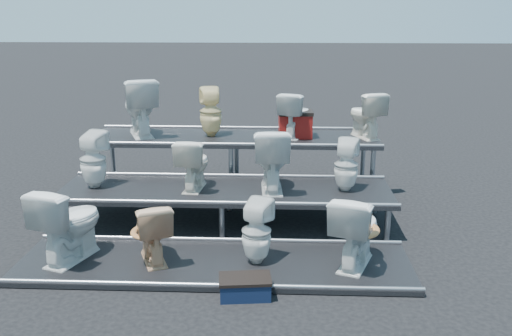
{
  "coord_description": "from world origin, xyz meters",
  "views": [
    {
      "loc": [
        0.7,
        -6.89,
        2.68
      ],
      "look_at": [
        0.38,
        0.1,
        0.71
      ],
      "focal_mm": 40.0,
      "sensor_mm": 36.0,
      "label": 1
    }
  ],
  "objects_px": {
    "toilet_3": "(356,230)",
    "toilet_4": "(93,160)",
    "step_stool": "(245,288)",
    "toilet_8": "(140,107)",
    "toilet_5": "(193,164)",
    "red_crate": "(295,126)",
    "toilet_7": "(346,165)",
    "toilet_10": "(296,115)",
    "toilet_9": "(211,112)",
    "toilet_1": "(152,231)",
    "toilet_11": "(366,115)",
    "toilet_0": "(69,223)",
    "toilet_6": "(271,159)",
    "toilet_2": "(257,232)"
  },
  "relations": [
    {
      "from": "toilet_7",
      "to": "toilet_8",
      "type": "height_order",
      "value": "toilet_8"
    },
    {
      "from": "toilet_1",
      "to": "toilet_4",
      "type": "xyz_separation_m",
      "value": [
        -1.02,
        1.3,
        0.43
      ]
    },
    {
      "from": "toilet_1",
      "to": "toilet_3",
      "type": "height_order",
      "value": "toilet_3"
    },
    {
      "from": "toilet_2",
      "to": "toilet_0",
      "type": "bearing_deg",
      "value": 20.45
    },
    {
      "from": "toilet_5",
      "to": "step_stool",
      "type": "xyz_separation_m",
      "value": [
        0.78,
        -1.95,
        -0.7
      ]
    },
    {
      "from": "toilet_4",
      "to": "toilet_11",
      "type": "xyz_separation_m",
      "value": [
        3.6,
        1.3,
        0.37
      ]
    },
    {
      "from": "step_stool",
      "to": "toilet_8",
      "type": "bearing_deg",
      "value": 111.81
    },
    {
      "from": "toilet_3",
      "to": "toilet_4",
      "type": "bearing_deg",
      "value": -1.44
    },
    {
      "from": "toilet_0",
      "to": "toilet_2",
      "type": "xyz_separation_m",
      "value": [
        2.0,
        0.0,
        -0.07
      ]
    },
    {
      "from": "toilet_9",
      "to": "red_crate",
      "type": "xyz_separation_m",
      "value": [
        1.23,
        -0.01,
        -0.19
      ]
    },
    {
      "from": "toilet_4",
      "to": "toilet_10",
      "type": "height_order",
      "value": "toilet_10"
    },
    {
      "from": "toilet_6",
      "to": "red_crate",
      "type": "bearing_deg",
      "value": -107.39
    },
    {
      "from": "toilet_4",
      "to": "step_stool",
      "type": "xyz_separation_m",
      "value": [
        2.06,
        -1.95,
        -0.74
      ]
    },
    {
      "from": "toilet_0",
      "to": "toilet_11",
      "type": "height_order",
      "value": "toilet_11"
    },
    {
      "from": "toilet_2",
      "to": "toilet_6",
      "type": "bearing_deg",
      "value": -75.14
    },
    {
      "from": "toilet_5",
      "to": "toilet_0",
      "type": "bearing_deg",
      "value": 53.51
    },
    {
      "from": "toilet_2",
      "to": "toilet_3",
      "type": "bearing_deg",
      "value": -159.55
    },
    {
      "from": "toilet_6",
      "to": "toilet_10",
      "type": "xyz_separation_m",
      "value": [
        0.33,
        1.3,
        0.33
      ]
    },
    {
      "from": "toilet_5",
      "to": "toilet_11",
      "type": "relative_size",
      "value": 0.98
    },
    {
      "from": "toilet_5",
      "to": "toilet_7",
      "type": "relative_size",
      "value": 0.99
    },
    {
      "from": "step_stool",
      "to": "toilet_6",
      "type": "bearing_deg",
      "value": 77.37
    },
    {
      "from": "toilet_0",
      "to": "toilet_1",
      "type": "height_order",
      "value": "toilet_0"
    },
    {
      "from": "toilet_1",
      "to": "toilet_7",
      "type": "bearing_deg",
      "value": -171.35
    },
    {
      "from": "toilet_3",
      "to": "toilet_11",
      "type": "relative_size",
      "value": 1.17
    },
    {
      "from": "toilet_7",
      "to": "toilet_10",
      "type": "bearing_deg",
      "value": -50.88
    },
    {
      "from": "toilet_9",
      "to": "red_crate",
      "type": "relative_size",
      "value": 1.53
    },
    {
      "from": "toilet_4",
      "to": "toilet_11",
      "type": "height_order",
      "value": "toilet_11"
    },
    {
      "from": "toilet_3",
      "to": "toilet_4",
      "type": "relative_size",
      "value": 1.08
    },
    {
      "from": "toilet_1",
      "to": "red_crate",
      "type": "bearing_deg",
      "value": -143.31
    },
    {
      "from": "toilet_2",
      "to": "toilet_6",
      "type": "relative_size",
      "value": 0.87
    },
    {
      "from": "toilet_8",
      "to": "toilet_10",
      "type": "relative_size",
      "value": 1.29
    },
    {
      "from": "toilet_11",
      "to": "toilet_7",
      "type": "bearing_deg",
      "value": 52.03
    },
    {
      "from": "toilet_7",
      "to": "red_crate",
      "type": "xyz_separation_m",
      "value": [
        -0.61,
        1.29,
        0.24
      ]
    },
    {
      "from": "toilet_6",
      "to": "toilet_7",
      "type": "height_order",
      "value": "toilet_6"
    },
    {
      "from": "toilet_8",
      "to": "toilet_10",
      "type": "height_order",
      "value": "toilet_8"
    },
    {
      "from": "toilet_5",
      "to": "red_crate",
      "type": "xyz_separation_m",
      "value": [
        1.31,
        1.29,
        0.24
      ]
    },
    {
      "from": "toilet_2",
      "to": "toilet_4",
      "type": "relative_size",
      "value": 0.96
    },
    {
      "from": "toilet_3",
      "to": "toilet_11",
      "type": "xyz_separation_m",
      "value": [
        0.42,
        2.6,
        0.74
      ]
    },
    {
      "from": "toilet_11",
      "to": "toilet_8",
      "type": "bearing_deg",
      "value": -20.97
    },
    {
      "from": "toilet_3",
      "to": "toilet_5",
      "type": "xyz_separation_m",
      "value": [
        -1.9,
        1.3,
        0.34
      ]
    },
    {
      "from": "toilet_5",
      "to": "red_crate",
      "type": "distance_m",
      "value": 1.85
    },
    {
      "from": "toilet_0",
      "to": "toilet_10",
      "type": "bearing_deg",
      "value": -114.66
    },
    {
      "from": "toilet_10",
      "to": "red_crate",
      "type": "distance_m",
      "value": 0.16
    },
    {
      "from": "toilet_5",
      "to": "step_stool",
      "type": "distance_m",
      "value": 2.21
    },
    {
      "from": "toilet_7",
      "to": "toilet_9",
      "type": "height_order",
      "value": "toilet_9"
    },
    {
      "from": "toilet_8",
      "to": "toilet_10",
      "type": "xyz_separation_m",
      "value": [
        2.29,
        0.0,
        -0.1
      ]
    },
    {
      "from": "toilet_2",
      "to": "toilet_6",
      "type": "height_order",
      "value": "toilet_6"
    },
    {
      "from": "toilet_5",
      "to": "toilet_8",
      "type": "relative_size",
      "value": 0.77
    },
    {
      "from": "toilet_6",
      "to": "toilet_9",
      "type": "relative_size",
      "value": 1.11
    },
    {
      "from": "toilet_9",
      "to": "toilet_1",
      "type": "bearing_deg",
      "value": 69.64
    }
  ]
}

